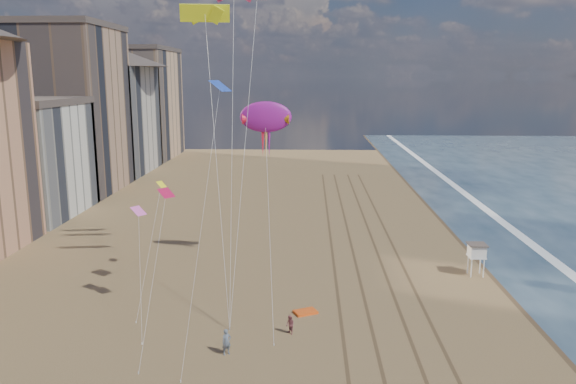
{
  "coord_description": "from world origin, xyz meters",
  "views": [
    {
      "loc": [
        -3.93,
        -24.92,
        20.04
      ],
      "look_at": [
        -5.9,
        26.0,
        9.5
      ],
      "focal_mm": 35.0,
      "sensor_mm": 36.0,
      "label": 1
    }
  ],
  "objects_px": {
    "kite_flyer_a": "(227,342)",
    "show_kite": "(266,117)",
    "kite_flyer_b": "(290,325)",
    "lifeguard_stand": "(477,251)",
    "grounded_kite": "(305,312)"
  },
  "relations": [
    {
      "from": "grounded_kite",
      "to": "kite_flyer_a",
      "type": "bearing_deg",
      "value": -153.47
    },
    {
      "from": "kite_flyer_a",
      "to": "kite_flyer_b",
      "type": "xyz_separation_m",
      "value": [
        4.54,
        3.49,
        -0.2
      ]
    },
    {
      "from": "grounded_kite",
      "to": "show_kite",
      "type": "bearing_deg",
      "value": 82.88
    },
    {
      "from": "lifeguard_stand",
      "to": "show_kite",
      "type": "bearing_deg",
      "value": 174.16
    },
    {
      "from": "kite_flyer_a",
      "to": "kite_flyer_b",
      "type": "bearing_deg",
      "value": 3.27
    },
    {
      "from": "grounded_kite",
      "to": "show_kite",
      "type": "distance_m",
      "value": 20.47
    },
    {
      "from": "kite_flyer_b",
      "to": "grounded_kite",
      "type": "bearing_deg",
      "value": 128.39
    },
    {
      "from": "lifeguard_stand",
      "to": "grounded_kite",
      "type": "bearing_deg",
      "value": -149.82
    },
    {
      "from": "kite_flyer_b",
      "to": "lifeguard_stand",
      "type": "bearing_deg",
      "value": 92.06
    },
    {
      "from": "kite_flyer_a",
      "to": "show_kite",
      "type": "bearing_deg",
      "value": 51.48
    },
    {
      "from": "grounded_kite",
      "to": "kite_flyer_b",
      "type": "relative_size",
      "value": 1.23
    },
    {
      "from": "kite_flyer_a",
      "to": "grounded_kite",
      "type": "bearing_deg",
      "value": 18.46
    },
    {
      "from": "kite_flyer_a",
      "to": "lifeguard_stand",
      "type": "bearing_deg",
      "value": 3.06
    },
    {
      "from": "lifeguard_stand",
      "to": "kite_flyer_b",
      "type": "relative_size",
      "value": 2.16
    },
    {
      "from": "show_kite",
      "to": "kite_flyer_b",
      "type": "height_order",
      "value": "show_kite"
    }
  ]
}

